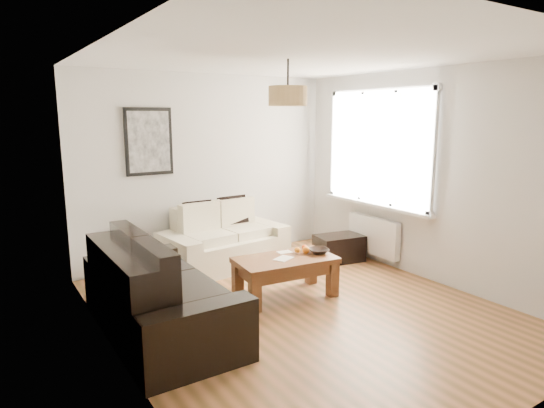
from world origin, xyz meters
TOP-DOWN VIEW (x-y plane):
  - floor at (0.00, 0.00)m, footprint 4.50×4.50m
  - ceiling at (0.00, 0.00)m, footprint 3.80×4.50m
  - wall_back at (0.00, 2.25)m, footprint 3.80×0.04m
  - wall_front at (0.00, -2.25)m, footprint 3.80×0.04m
  - wall_left at (-1.90, 0.00)m, footprint 0.04×4.50m
  - wall_right at (1.90, 0.00)m, footprint 0.04×4.50m
  - window_bay at (1.86, 0.80)m, footprint 0.14×1.90m
  - radiator at (1.82, 0.80)m, footprint 0.10×0.90m
  - poster at (-0.85, 2.22)m, footprint 0.62×0.04m
  - pendant_shade at (0.00, 0.30)m, footprint 0.40×0.40m
  - loveseat_cream at (-0.01, 1.78)m, footprint 1.73×1.07m
  - sofa_leather at (-1.43, 0.34)m, footprint 0.97×2.00m
  - coffee_table at (0.06, 0.41)m, footprint 1.17×0.72m
  - ottoman at (1.45, 1.09)m, footprint 0.71×0.52m
  - cushion_left at (-0.29, 1.98)m, footprint 0.38×0.12m
  - cushion_right at (0.24, 1.98)m, footprint 0.41×0.15m
  - fruit_bowl at (0.48, 0.35)m, footprint 0.29×0.29m
  - orange_a at (0.36, 0.42)m, footprint 0.10×0.10m
  - orange_b at (0.41, 0.52)m, footprint 0.08×0.08m
  - orange_c at (0.27, 0.48)m, footprint 0.09×0.09m
  - papers at (0.02, 0.39)m, footprint 0.26×0.23m

SIDE VIEW (x-z plane):
  - floor at x=0.00m, z-range 0.00..0.00m
  - ottoman at x=1.45m, z-range 0.00..0.37m
  - coffee_table at x=0.06m, z-range 0.00..0.46m
  - radiator at x=1.82m, z-range 0.12..0.64m
  - loveseat_cream at x=-0.01m, z-range 0.00..0.82m
  - sofa_leather at x=-1.43m, z-range 0.00..0.86m
  - papers at x=0.02m, z-range 0.46..0.46m
  - fruit_bowl at x=0.48m, z-range 0.46..0.51m
  - orange_a at x=0.36m, z-range 0.45..0.54m
  - orange_b at x=0.41m, z-range 0.46..0.53m
  - orange_c at x=0.27m, z-range 0.46..0.53m
  - cushion_left at x=-0.29m, z-range 0.52..0.90m
  - cushion_right at x=0.24m, z-range 0.52..0.92m
  - wall_back at x=0.00m, z-range 0.00..2.60m
  - wall_front at x=0.00m, z-range 0.00..2.60m
  - wall_left at x=-1.90m, z-range 0.00..2.60m
  - wall_right at x=1.90m, z-range 0.00..2.60m
  - window_bay at x=1.86m, z-range 0.80..2.40m
  - poster at x=-0.85m, z-range 1.26..2.13m
  - pendant_shade at x=0.00m, z-range 2.13..2.33m
  - ceiling at x=0.00m, z-range 2.60..2.60m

